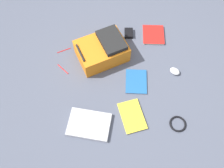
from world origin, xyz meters
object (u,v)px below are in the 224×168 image
object	(u,v)px
pen_black	(63,69)
laptop	(89,124)
power_brick	(129,33)
book_manual	(153,35)
backpack	(102,50)
book_red	(132,116)
computer_mouse	(175,71)
cable_coil	(178,124)
pen_blue	(64,50)
book_comic	(136,81)

from	to	relation	value
pen_black	laptop	bearing A→B (deg)	106.76
power_brick	book_manual	bearing A→B (deg)	166.43
backpack	book_red	bearing A→B (deg)	103.11
laptop	book_manual	size ratio (longest dim) A/B	1.49
laptop	book_red	bearing A→B (deg)	-177.76
computer_mouse	cable_coil	bearing A→B (deg)	-145.46
power_brick	pen_blue	world-z (taller)	power_brick
book_manual	power_brick	distance (m)	0.24
laptop	pen_black	xyz separation A→B (m)	(0.17, -0.56, -0.01)
laptop	book_comic	world-z (taller)	laptop
book_manual	book_comic	distance (m)	0.54
backpack	book_red	distance (m)	0.64
pen_black	pen_blue	world-z (taller)	same
book_manual	pen_blue	xyz separation A→B (m)	(0.87, 0.03, -0.01)
backpack	power_brick	world-z (taller)	backpack
laptop	book_red	distance (m)	0.35
book_red	pen_black	size ratio (longest dim) A/B	2.04
cable_coil	computer_mouse	bearing A→B (deg)	-103.28
book_red	cable_coil	distance (m)	0.37
power_brick	pen_blue	size ratio (longest dim) A/B	0.84
cable_coil	pen_black	xyz separation A→B (m)	(0.87, -0.67, -0.00)
book_comic	power_brick	size ratio (longest dim) A/B	2.44
backpack	book_manual	size ratio (longest dim) A/B	1.86
book_comic	computer_mouse	world-z (taller)	computer_mouse
book_manual	pen_black	xyz separation A→B (m)	(0.89, 0.23, -0.01)
backpack	power_brick	distance (m)	0.36
book_red	cable_coil	size ratio (longest dim) A/B	2.12
cable_coil	power_brick	bearing A→B (deg)	-77.84
book_red	computer_mouse	xyz separation A→B (m)	(-0.46, -0.34, 0.01)
book_manual	book_comic	xyz separation A→B (m)	(0.27, 0.47, -0.01)
pen_blue	backpack	bearing A→B (deg)	160.68
book_red	pen_blue	bearing A→B (deg)	-56.35
computer_mouse	power_brick	size ratio (longest dim) A/B	0.83
book_manual	computer_mouse	size ratio (longest dim) A/B	2.88
pen_black	backpack	bearing A→B (deg)	-167.98
laptop	computer_mouse	bearing A→B (deg)	-156.29
book_red	computer_mouse	distance (m)	0.57
laptop	backpack	bearing A→B (deg)	-108.04
book_manual	book_comic	size ratio (longest dim) A/B	0.98
book_red	computer_mouse	size ratio (longest dim) A/B	3.12
book_comic	computer_mouse	xyz separation A→B (m)	(-0.36, -0.04, 0.01)
book_comic	pen_blue	xyz separation A→B (m)	(0.60, -0.44, -0.00)
backpack	cable_coil	size ratio (longest dim) A/B	3.64
laptop	book_manual	xyz separation A→B (m)	(-0.72, -0.79, -0.00)
power_brick	pen_blue	distance (m)	0.64
book_manual	cable_coil	bearing A→B (deg)	88.42
book_comic	computer_mouse	bearing A→B (deg)	-174.29
book_red	pen_blue	world-z (taller)	book_red
book_comic	pen_black	distance (m)	0.66
backpack	book_manual	bearing A→B (deg)	-163.51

